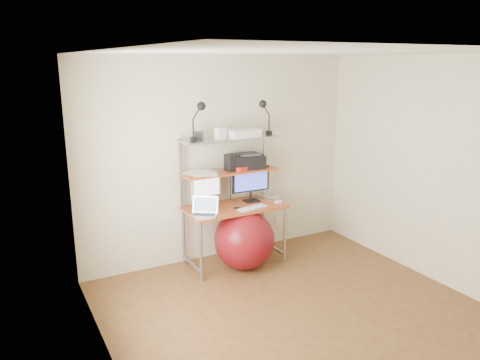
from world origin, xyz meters
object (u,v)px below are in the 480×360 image
object	(u,v)px
monitor_silver	(206,187)
monitor_black	(251,182)
printer	(248,161)
exercise_ball	(244,240)
laptop	(205,211)

from	to	relation	value
monitor_silver	monitor_black	xyz separation A→B (m)	(0.57, -0.06, 0.01)
printer	monitor_black	bearing A→B (deg)	-68.87
printer	exercise_ball	world-z (taller)	printer
laptop	exercise_ball	size ratio (longest dim) A/B	0.51
printer	exercise_ball	size ratio (longest dim) A/B	0.59
monitor_black	monitor_silver	bearing A→B (deg)	176.67
monitor_silver	monitor_black	size ratio (longest dim) A/B	0.90
laptop	printer	distance (m)	0.88
monitor_silver	printer	distance (m)	0.62
printer	exercise_ball	xyz separation A→B (m)	(-0.23, -0.32, -0.88)
laptop	exercise_ball	bearing A→B (deg)	28.80
monitor_silver	exercise_ball	world-z (taller)	monitor_silver
laptop	printer	world-z (taller)	printer
monitor_black	printer	bearing A→B (deg)	103.07
laptop	printer	bearing A→B (deg)	55.49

